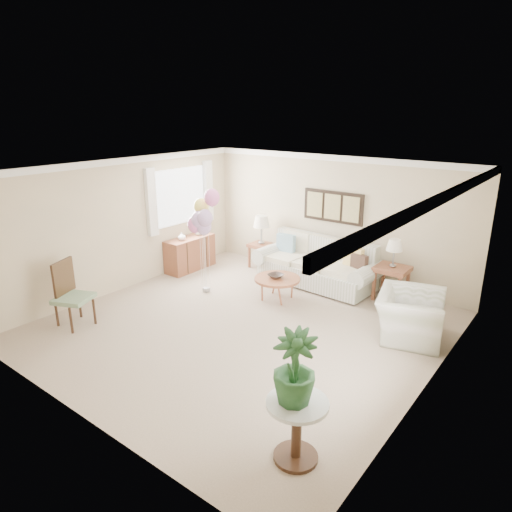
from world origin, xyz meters
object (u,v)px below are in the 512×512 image
at_px(armchair, 410,316).
at_px(accent_chair, 70,292).
at_px(sofa, 318,267).
at_px(balloon_cluster, 203,216).
at_px(coffee_table, 277,279).

relative_size(armchair, accent_chair, 1.02).
bearing_deg(armchair, sofa, 49.81).
distance_m(armchair, accent_chair, 5.56).
bearing_deg(accent_chair, balloon_cluster, 70.80).
relative_size(sofa, balloon_cluster, 1.27).
xyz_separation_m(coffee_table, armchair, (2.52, 0.06, -0.04)).
xyz_separation_m(coffee_table, balloon_cluster, (-1.33, -0.59, 1.15)).
height_order(sofa, coffee_table, sofa).
distance_m(coffee_table, accent_chair, 3.65).
distance_m(sofa, armchair, 2.58).
xyz_separation_m(sofa, balloon_cluster, (-1.53, -1.76, 1.18)).
relative_size(coffee_table, accent_chair, 0.79).
bearing_deg(balloon_cluster, accent_chair, -109.20).
bearing_deg(sofa, coffee_table, -99.74).
bearing_deg(armchair, balloon_cluster, 85.00).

